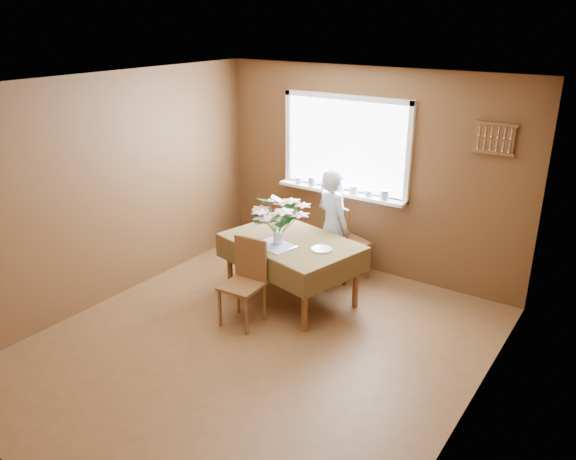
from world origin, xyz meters
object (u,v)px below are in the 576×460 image
Objects in this scene: dining_table at (291,247)px; flower_bouquet at (278,217)px; chair_far at (343,239)px; seated_woman at (333,226)px; chair_near at (246,277)px.

dining_table is 3.06× the size of flower_bouquet.
flower_bouquet is at bearing 94.03° from chair_far.
seated_woman is 0.89m from flower_bouquet.
chair_near is (-0.11, -0.67, -0.13)m from dining_table.
flower_bouquet is (-0.07, -0.15, 0.39)m from dining_table.
seated_woman is (0.15, 0.66, 0.07)m from dining_table.
chair_far is 1.07× the size of chair_near.
chair_far is 1.78× the size of flower_bouquet.
seated_woman reaches higher than chair_far.
chair_far is at bearing -101.89° from seated_woman.
seated_woman is at bearing 90.00° from dining_table.
flower_bouquet is (0.04, 0.52, 0.52)m from chair_near.
chair_near is at bearing -86.05° from dining_table.
chair_far reaches higher than chair_near.
dining_table is 1.18× the size of seated_woman.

